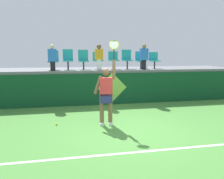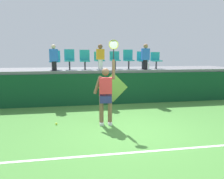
{
  "view_description": "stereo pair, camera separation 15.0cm",
  "coord_description": "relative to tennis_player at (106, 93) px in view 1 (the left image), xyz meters",
  "views": [
    {
      "loc": [
        -1.6,
        -5.59,
        2.15
      ],
      "look_at": [
        -0.28,
        1.19,
        1.0
      ],
      "focal_mm": 34.64,
      "sensor_mm": 36.0,
      "label": 1
    },
    {
      "loc": [
        -1.45,
        -5.62,
        2.15
      ],
      "look_at": [
        -0.28,
        1.19,
        1.0
      ],
      "focal_mm": 34.64,
      "sensor_mm": 36.0,
      "label": 2
    }
  ],
  "objects": [
    {
      "name": "stadium_chair_6",
      "position": [
        2.19,
        3.4,
        0.92
      ],
      "size": [
        0.44,
        0.42,
        0.8
      ],
      "color": "#38383D",
      "rests_on": "spectator_platform"
    },
    {
      "name": "tennis_ball",
      "position": [
        -1.5,
        0.22,
        -0.95
      ],
      "size": [
        0.07,
        0.07,
        0.07
      ],
      "primitive_type": "sphere",
      "color": "#D1E533",
      "rests_on": "ground_plane"
    },
    {
      "name": "court_back_wall",
      "position": [
        0.56,
        2.7,
        -0.31
      ],
      "size": [
        12.78,
        0.2,
        1.34
      ],
      "primitive_type": "cube",
      "color": "#0F4223",
      "rests_on": "ground_plane"
    },
    {
      "name": "stadium_chair_7",
      "position": [
        2.86,
        3.4,
        0.9
      ],
      "size": [
        0.44,
        0.42,
        0.77
      ],
      "color": "#38383D",
      "rests_on": "spectator_platform"
    },
    {
      "name": "wall_signage_mount",
      "position": [
        0.69,
        2.6,
        -0.98
      ],
      "size": [
        1.27,
        0.01,
        1.37
      ],
      "color": "#0F4223",
      "rests_on": "ground_plane"
    },
    {
      "name": "spectator_0",
      "position": [
        -1.74,
        2.95,
        1.02
      ],
      "size": [
        0.34,
        0.2,
        1.07
      ],
      "color": "black",
      "rests_on": "spectator_platform"
    },
    {
      "name": "stadium_chair_4",
      "position": [
        0.91,
        3.4,
        0.93
      ],
      "size": [
        0.44,
        0.42,
        0.81
      ],
      "color": "#38383D",
      "rests_on": "spectator_platform"
    },
    {
      "name": "spectator_1",
      "position": [
        2.19,
        2.93,
        1.06
      ],
      "size": [
        0.34,
        0.2,
        1.13
      ],
      "color": "black",
      "rests_on": "spectator_platform"
    },
    {
      "name": "stadium_chair_3",
      "position": [
        0.19,
        3.39,
        0.92
      ],
      "size": [
        0.44,
        0.42,
        0.79
      ],
      "color": "#38383D",
      "rests_on": "spectator_platform"
    },
    {
      "name": "stadium_chair_0",
      "position": [
        -1.74,
        3.4,
        0.92
      ],
      "size": [
        0.44,
        0.42,
        0.83
      ],
      "color": "#38383D",
      "rests_on": "spectator_platform"
    },
    {
      "name": "court_baseline_stripe",
      "position": [
        0.56,
        -2.01,
        -0.98
      ],
      "size": [
        11.5,
        0.08,
        0.01
      ],
      "primitive_type": "cube",
      "color": "white",
      "rests_on": "ground_plane"
    },
    {
      "name": "stadium_chair_1",
      "position": [
        -1.12,
        3.41,
        0.96
      ],
      "size": [
        0.44,
        0.42,
        0.89
      ],
      "color": "#38383D",
      "rests_on": "spectator_platform"
    },
    {
      "name": "spectator_platform",
      "position": [
        0.56,
        3.92,
        0.41
      ],
      "size": [
        12.78,
        2.53,
        0.12
      ],
      "primitive_type": "cube",
      "color": "slate",
      "rests_on": "court_back_wall"
    },
    {
      "name": "tennis_player",
      "position": [
        0.0,
        0.0,
        0.0
      ],
      "size": [
        0.75,
        0.3,
        2.55
      ],
      "color": "white",
      "rests_on": "ground_plane"
    },
    {
      "name": "ground_plane",
      "position": [
        0.56,
        -0.7,
        -0.98
      ],
      "size": [
        40.0,
        40.0,
        0.0
      ],
      "primitive_type": "plane",
      "color": "#478438"
    },
    {
      "name": "spectator_2",
      "position": [
        0.19,
        2.99,
        1.06
      ],
      "size": [
        0.34,
        0.21,
        1.1
      ],
      "color": "white",
      "rests_on": "spectator_platform"
    },
    {
      "name": "water_bottle",
      "position": [
        2.3,
        2.79,
        0.61
      ],
      "size": [
        0.07,
        0.07,
        0.27
      ],
      "primitive_type": "cylinder",
      "color": "white",
      "rests_on": "spectator_platform"
    },
    {
      "name": "stadium_chair_5",
      "position": [
        1.54,
        3.41,
        0.96
      ],
      "size": [
        0.44,
        0.42,
        0.89
      ],
      "color": "#38383D",
      "rests_on": "spectator_platform"
    },
    {
      "name": "stadium_chair_2",
      "position": [
        -0.45,
        3.41,
        0.94
      ],
      "size": [
        0.44,
        0.42,
        0.87
      ],
      "color": "#38383D",
      "rests_on": "spectator_platform"
    }
  ]
}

